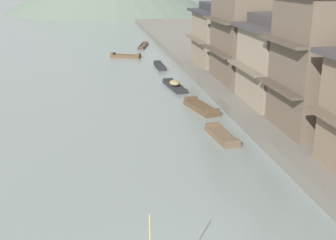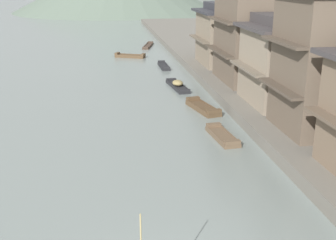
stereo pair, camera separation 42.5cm
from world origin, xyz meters
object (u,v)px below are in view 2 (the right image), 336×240
Objects in this scene: house_waterfront_tall at (280,61)px; house_waterfront_far at (223,35)px; boat_midriver_upstream at (130,56)px; boat_moored_second at (178,85)px; boat_moored_far at (203,108)px; boat_moored_third at (222,136)px; boat_midriver_drifting at (148,46)px; house_waterfront_second at (324,57)px; house_waterfront_narrow at (249,31)px; boat_moored_nearest at (164,66)px.

house_waterfront_far is (0.10, 15.04, -0.01)m from house_waterfront_tall.
boat_moored_second is at bearing -79.00° from boat_midriver_upstream.
house_waterfront_tall is (5.78, -8.37, 3.52)m from boat_moored_second.
boat_moored_third is at bearing -91.70° from boat_moored_far.
boat_midriver_drifting is at bearing 90.79° from boat_moored_third.
boat_midriver_drifting is at bearing 69.49° from boat_midriver_upstream.
house_waterfront_tall is at bearing 91.00° from house_waterfront_second.
boat_moored_far is (0.18, 5.95, 0.03)m from boat_moored_third.
boat_moored_far is at bearing 88.30° from boat_moored_third.
boat_moored_third is 0.41× the size of house_waterfront_narrow.
house_waterfront_tall reaches higher than boat_midriver_upstream.
boat_moored_third is 0.49× the size of house_waterfront_far.
boat_moored_far is 0.62× the size of house_waterfront_tall.
house_waterfront_narrow reaches higher than boat_midriver_drifting.
boat_moored_second is 0.72× the size of house_waterfront_tall.
house_waterfront_narrow is at bearing 89.35° from house_waterfront_tall.
boat_moored_nearest is 0.83× the size of boat_moored_second.
boat_moored_third is (0.50, -12.95, -0.08)m from boat_moored_second.
house_waterfront_far is (-0.00, 20.86, -1.31)m from house_waterfront_second.
house_waterfront_tall is at bearing -69.96° from boat_midriver_upstream.
boat_midriver_upstream is at bearing 117.51° from house_waterfront_narrow.
boat_moored_third is at bearing 167.10° from house_waterfront_second.
boat_moored_second reaches higher than boat_moored_third.
boat_midriver_drifting is (-0.10, 15.05, -0.02)m from boat_moored_nearest.
boat_moored_nearest is 12.90m from house_waterfront_narrow.
boat_moored_far is at bearing -80.65° from boat_midriver_upstream.
house_waterfront_tall is (5.27, 4.58, 3.60)m from boat_moored_third.
boat_midriver_upstream reaches higher than boat_moored_nearest.
house_waterfront_narrow is (0.08, 7.15, 1.29)m from house_waterfront_tall.
boat_moored_nearest is 7.48m from boat_midriver_upstream.
house_waterfront_second reaches higher than boat_midriver_drifting.
boat_moored_far is 31.28m from boat_midriver_drifting.
house_waterfront_narrow is at bearing 65.47° from boat_moored_third.
house_waterfront_second is at bearing -73.42° from boat_midriver_upstream.
boat_moored_nearest is at bearing 89.46° from boat_moored_second.
house_waterfront_tall is 7.27m from house_waterfront_narrow.
boat_moored_far is 0.47× the size of house_waterfront_narrow.
boat_moored_nearest is 16.24m from boat_moored_far.
boat_moored_third is 0.41× the size of house_waterfront_second.
house_waterfront_second reaches higher than boat_moored_far.
boat_moored_far reaches higher than boat_midriver_drifting.
boat_midriver_drifting is 1.48× the size of boat_midriver_upstream.
boat_midriver_upstream reaches higher than boat_moored_third.
boat_moored_third is at bearing -87.77° from boat_moored_second.
house_waterfront_tall is (5.69, -17.59, 3.61)m from boat_moored_nearest.
boat_midriver_upstream is (-3.61, 28.94, 0.02)m from boat_moored_third.
house_waterfront_far is at bearing -23.80° from boat_moored_nearest.
house_waterfront_second reaches higher than boat_moored_second.
house_waterfront_narrow reaches higher than boat_midriver_upstream.
house_waterfront_far reaches higher than boat_moored_second.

